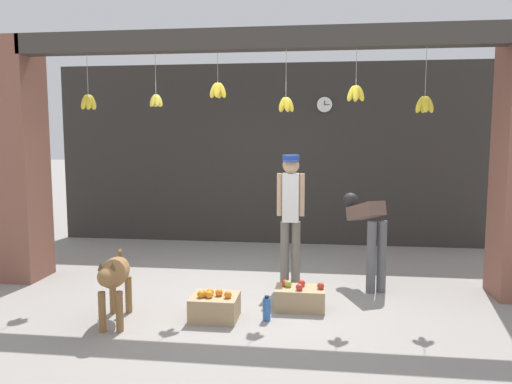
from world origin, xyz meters
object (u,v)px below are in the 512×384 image
Objects in this scene: fruit_crate_apples at (300,298)px; wall_clock at (325,105)px; shopkeeper at (291,209)px; dog at (114,276)px; water_bottle at (267,309)px; worker_stooping at (367,227)px; fruit_crate_oranges at (215,306)px.

wall_clock is at bearing 85.45° from fruit_crate_apples.
fruit_crate_apples is at bearing 99.95° from shopkeeper.
dog is 3.64× the size of wall_clock.
wall_clock is (0.26, 3.24, 2.25)m from fruit_crate_apples.
dog is at bearing -160.09° from fruit_crate_apples.
worker_stooping is at bearing 49.88° from water_bottle.
dog reaches higher than fruit_crate_apples.
wall_clock reaches higher than fruit_crate_oranges.
worker_stooping is 1.82m from water_bottle.
dog is at bearing -165.58° from fruit_crate_oranges.
dog is at bearing -172.61° from worker_stooping.
dog reaches higher than water_bottle.
shopkeeper is at bearing 82.70° from water_bottle.
dog is 1.96m from fruit_crate_apples.
dog is 3.04m from worker_stooping.
worker_stooping is at bearing -177.99° from shopkeeper.
fruit_crate_apples is (-0.78, -0.92, -0.63)m from worker_stooping.
shopkeeper is 6.33× the size of water_bottle.
shopkeeper reaches higher than fruit_crate_apples.
dog is at bearing 42.57° from shopkeeper.
shopkeeper reaches higher than dog.
worker_stooping is at bearing 109.09° from dog.
dog is at bearing -117.99° from wall_clock.
dog is 1.05m from fruit_crate_oranges.
worker_stooping is at bearing 49.68° from fruit_crate_apples.
fruit_crate_oranges reaches higher than water_bottle.
worker_stooping reaches higher than fruit_crate_apples.
worker_stooping is (0.94, 0.04, -0.21)m from shopkeeper.
water_bottle is (1.49, 0.27, -0.37)m from dog.
fruit_crate_apples is (0.85, 0.41, -0.01)m from fruit_crate_oranges.
fruit_crate_oranges is 1.78× the size of wall_clock.
wall_clock reaches higher than fruit_crate_apples.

